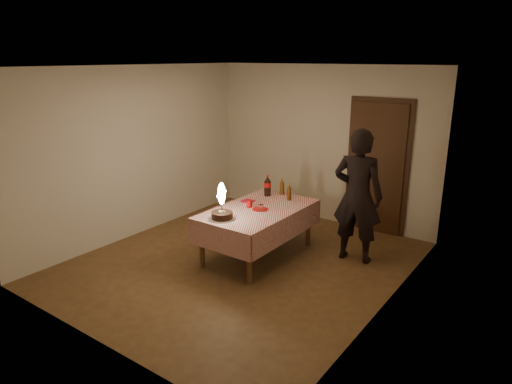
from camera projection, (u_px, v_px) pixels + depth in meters
ground at (241, 263)px, 6.25m from camera, size 4.00×4.50×0.01m
room_shell at (245, 143)px, 5.82m from camera, size 4.04×4.54×2.62m
dining_table at (258, 215)px, 6.32m from camera, size 1.02×1.72×0.70m
birthday_cake at (222, 210)px, 5.86m from camera, size 0.35×0.35×0.48m
red_plate at (260, 209)px, 6.24m from camera, size 0.22×0.22×0.01m
red_cup at (250, 204)px, 6.32m from camera, size 0.08×0.08×0.10m
clear_cup at (261, 208)px, 6.16m from camera, size 0.07×0.07×0.09m
napkin_stack at (248, 201)px, 6.57m from camera, size 0.15×0.15×0.02m
cola_bottle at (268, 186)px, 6.81m from camera, size 0.10×0.10×0.32m
amber_bottle_left at (282, 187)px, 6.88m from camera, size 0.06×0.06×0.25m
amber_bottle_right at (289, 192)px, 6.61m from camera, size 0.06×0.06×0.25m
photographer at (358, 196)px, 6.11m from camera, size 0.72×0.53×1.83m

